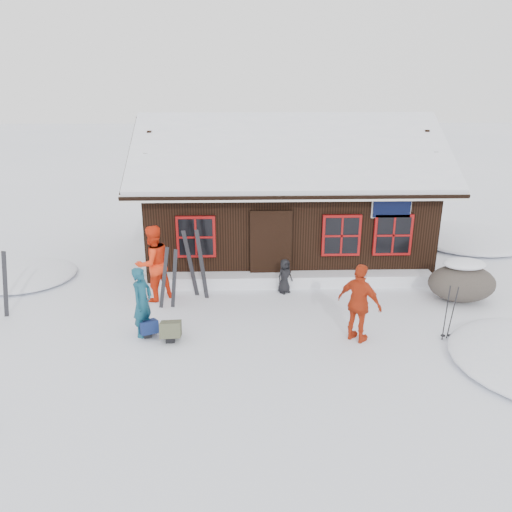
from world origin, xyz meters
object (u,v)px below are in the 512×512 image
Objects in this scene: ski_poles at (449,314)px; skier_crouched at (285,276)px; skier_orange_right at (359,304)px; backpack_olive at (171,332)px; skier_teal at (142,302)px; boulder at (462,282)px; skier_orange_left at (153,263)px; backpack_blue at (148,330)px.

skier_crouched is at bearing 141.20° from ski_poles.
skier_orange_right reaches higher than ski_poles.
ski_poles reaches higher than backpack_olive.
skier_teal is at bearing 155.51° from backpack_olive.
boulder is at bearing -42.74° from skier_crouched.
ski_poles is at bearing -119.76° from boulder.
skier_orange_left reaches higher than skier_crouched.
skier_orange_right is at bearing 114.15° from skier_orange_left.
boulder is at bearing 10.80° from backpack_olive.
backpack_blue is at bearing 37.95° from skier_orange_right.
backpack_blue is (-4.51, 0.36, -0.72)m from skier_orange_right.
skier_teal is 3.96m from skier_crouched.
skier_orange_left is 3.85× the size of backpack_blue.
boulder is at bearing 138.22° from skier_orange_left.
skier_teal is at bearing 179.35° from skier_crouched.
ski_poles is 6.47m from backpack_blue.
skier_orange_right is at bearing -6.21° from backpack_olive.
skier_orange_left is at bearing 160.66° from ski_poles.
skier_crouched is at bearing 145.84° from skier_orange_left.
skier_orange_right is at bearing -72.31° from skier_teal.
skier_crouched reaches higher than backpack_blue.
backpack_blue is (-3.17, -2.26, -0.32)m from skier_crouched.
boulder is at bearing -104.43° from skier_orange_right.
skier_orange_right is 1.03× the size of boulder.
backpack_olive is (-7.08, -1.82, -0.34)m from boulder.
backpack_olive is at bearing -165.55° from boulder.
skier_teal is 0.90m from backpack_olive.
ski_poles is 2.19× the size of backpack_olive.
skier_crouched is 4.46m from boulder.
backpack_blue is (-7.59, -1.64, -0.36)m from boulder.
skier_orange_left is at bearing 103.88° from backpack_olive.
skier_teal is 4.62m from skier_orange_right.
boulder is 1.31× the size of ski_poles.
skier_orange_left is 3.39m from skier_crouched.
skier_orange_right is at bearing -147.01° from boulder.
skier_orange_right is 2.97m from skier_crouched.
backpack_olive is (-5.93, 0.18, -0.44)m from ski_poles.
boulder reaches higher than backpack_blue.
skier_crouched is 1.59× the size of backpack_olive.
backpack_olive is at bearing -88.04° from skier_teal.
ski_poles reaches higher than skier_crouched.
boulder reaches higher than skier_crouched.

